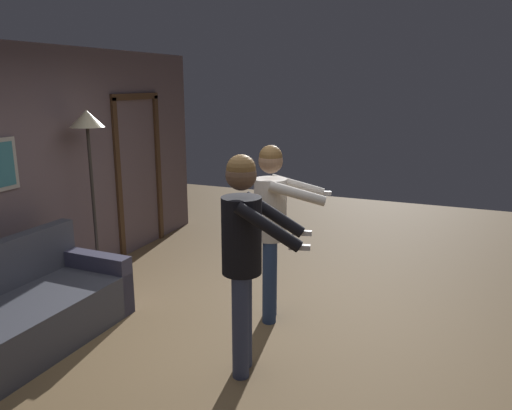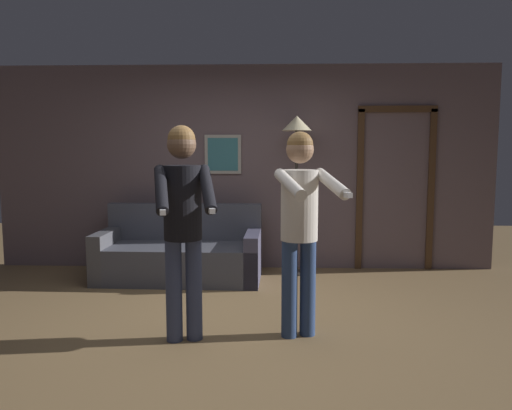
# 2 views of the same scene
# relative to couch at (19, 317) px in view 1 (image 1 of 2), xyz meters

# --- Properties ---
(ground_plane) EXTENTS (12.00, 12.00, 0.00)m
(ground_plane) POSITION_rel_couch_xyz_m (0.72, -1.63, -0.28)
(ground_plane) COLOR olive
(back_wall_assembly) EXTENTS (6.40, 0.10, 2.60)m
(back_wall_assembly) POSITION_rel_couch_xyz_m (0.74, 0.64, 1.02)
(back_wall_assembly) COLOR #6C5A5F
(back_wall_assembly) RESTS_ON ground_plane
(couch) EXTENTS (1.92, 0.89, 0.87)m
(couch) POSITION_rel_couch_xyz_m (0.00, 0.00, 0.00)
(couch) COLOR #494B57
(couch) RESTS_ON ground_plane
(torchiere_lamp) EXTENTS (0.36, 0.36, 1.94)m
(torchiere_lamp) POSITION_rel_couch_xyz_m (1.38, 0.31, 1.37)
(torchiere_lamp) COLOR #332D28
(torchiere_lamp) RESTS_ON ground_plane
(person_standing_left) EXTENTS (0.54, 0.69, 1.72)m
(person_standing_left) POSITION_rel_couch_xyz_m (0.39, -1.92, 0.77)
(person_standing_left) COLOR #3D486E
(person_standing_left) RESTS_ON ground_plane
(person_standing_right) EXTENTS (0.56, 0.69, 1.68)m
(person_standing_right) POSITION_rel_couch_xyz_m (1.32, -1.80, 0.74)
(person_standing_right) COLOR navy
(person_standing_right) RESTS_ON ground_plane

